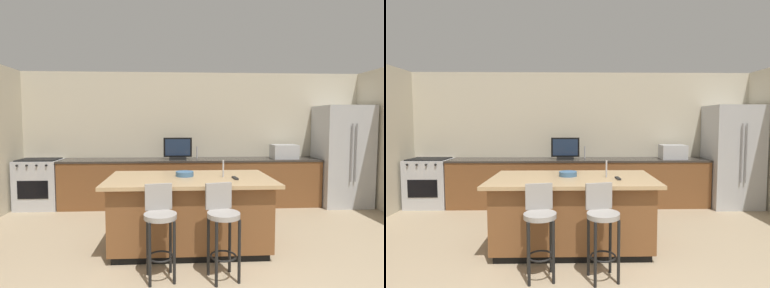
{
  "view_description": "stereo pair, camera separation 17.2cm",
  "coord_description": "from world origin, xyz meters",
  "views": [
    {
      "loc": [
        -0.39,
        -1.85,
        1.63
      ],
      "look_at": [
        -0.11,
        3.12,
        1.28
      ],
      "focal_mm": 28.6,
      "sensor_mm": 36.0,
      "label": 1
    },
    {
      "loc": [
        -0.22,
        -1.85,
        1.63
      ],
      "look_at": [
        -0.11,
        3.12,
        1.28
      ],
      "focal_mm": 28.6,
      "sensor_mm": 36.0,
      "label": 2
    }
  ],
  "objects": [
    {
      "name": "refrigerator",
      "position": [
        2.89,
        3.96,
        0.97
      ],
      "size": [
        0.92,
        0.81,
        1.95
      ],
      "color": "#B7BABF",
      "rests_on": "ground_plane"
    },
    {
      "name": "kitchen_island",
      "position": [
        -0.21,
        2.03,
        0.47
      ],
      "size": [
        2.09,
        1.14,
        0.92
      ],
      "color": "black",
      "rests_on": "ground_plane"
    },
    {
      "name": "tv_remote",
      "position": [
        0.36,
        1.89,
        0.93
      ],
      "size": [
        0.06,
        0.17,
        0.02
      ],
      "primitive_type": "cube",
      "rotation": [
        0.0,
        0.0,
        0.08
      ],
      "color": "black",
      "rests_on": "kitchen_island"
    },
    {
      "name": "sink_faucet_back",
      "position": [
        0.04,
        4.14,
        1.04
      ],
      "size": [
        0.02,
        0.02,
        0.24
      ],
      "primitive_type": "cylinder",
      "color": "#B2B2B7",
      "rests_on": "counter_back"
    },
    {
      "name": "microwave",
      "position": [
        1.76,
        4.04,
        1.05
      ],
      "size": [
        0.48,
        0.36,
        0.27
      ],
      "primitive_type": "cube",
      "color": "#B7BABF",
      "rests_on": "counter_back"
    },
    {
      "name": "counter_back",
      "position": [
        -0.07,
        4.04,
        0.46
      ],
      "size": [
        4.98,
        0.62,
        0.92
      ],
      "color": "brown",
      "rests_on": "ground_plane"
    },
    {
      "name": "range_oven",
      "position": [
        -2.96,
        4.04,
        0.47
      ],
      "size": [
        0.78,
        0.63,
        0.94
      ],
      "color": "#B7BABF",
      "rests_on": "ground_plane"
    },
    {
      "name": "sink_faucet_island",
      "position": [
        0.23,
        2.03,
        1.03
      ],
      "size": [
        0.02,
        0.02,
        0.22
      ],
      "primitive_type": "cylinder",
      "color": "#B2B2B7",
      "rests_on": "kitchen_island"
    },
    {
      "name": "fruit_bowl",
      "position": [
        -0.27,
        2.12,
        0.95
      ],
      "size": [
        0.23,
        0.23,
        0.06
      ],
      "primitive_type": "cylinder",
      "color": "#3F668C",
      "rests_on": "kitchen_island"
    },
    {
      "name": "bar_stool_left",
      "position": [
        -0.55,
        1.27,
        0.59
      ],
      "size": [
        0.34,
        0.36,
        0.98
      ],
      "rotation": [
        0.0,
        0.0,
        0.17
      ],
      "color": "gray",
      "rests_on": "ground_plane"
    },
    {
      "name": "tv_monitor",
      "position": [
        -0.34,
        3.99,
        1.11
      ],
      "size": [
        0.54,
        0.16,
        0.42
      ],
      "color": "black",
      "rests_on": "counter_back"
    },
    {
      "name": "bar_stool_right",
      "position": [
        0.1,
        1.24,
        0.59
      ],
      "size": [
        0.35,
        0.37,
        0.98
      ],
      "rotation": [
        0.0,
        0.0,
        0.22
      ],
      "color": "gray",
      "rests_on": "ground_plane"
    },
    {
      "name": "wall_back",
      "position": [
        0.0,
        4.42,
        1.31
      ],
      "size": [
        7.31,
        0.12,
        2.63
      ],
      "primitive_type": "cube",
      "color": "beige",
      "rests_on": "ground_plane"
    }
  ]
}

